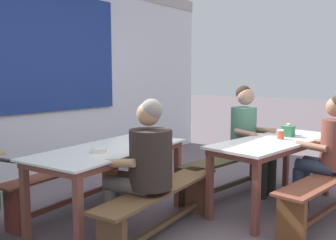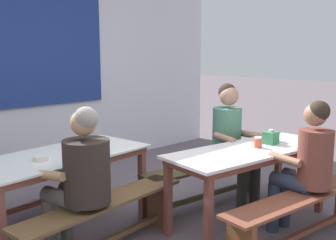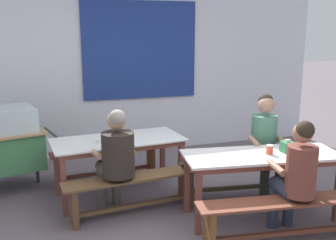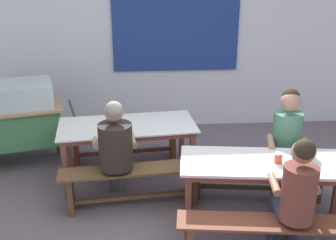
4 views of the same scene
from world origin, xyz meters
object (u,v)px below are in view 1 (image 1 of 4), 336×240
object	(u,v)px
bench_near_back	(229,169)
tissue_box	(288,131)
soup_bowl	(99,150)
bench_near_front	(328,191)
person_right_near_table	(248,132)
condiment_jar	(281,134)
dining_table_near	(275,147)
person_near_front	(328,148)
person_left_back_turned	(144,162)
dining_table_far	(110,156)
bench_far_front	(162,203)
bench_far_back	(69,184)

from	to	relation	value
bench_near_back	tissue_box	size ratio (longest dim) A/B	11.19
tissue_box	soup_bowl	bearing A→B (deg)	151.72
bench_near_back	tissue_box	world-z (taller)	tissue_box
bench_near_front	bench_near_back	bearing A→B (deg)	82.80
person_right_near_table	soup_bowl	distance (m)	2.02
bench_near_back	condiment_jar	size ratio (longest dim) A/B	15.72
dining_table_near	condiment_jar	size ratio (longest dim) A/B	17.41
bench_near_back	person_near_front	bearing A→B (deg)	-90.27
tissue_box	soup_bowl	xyz separation A→B (m)	(-1.91, 1.03, -0.04)
bench_near_front	person_left_back_turned	size ratio (longest dim) A/B	1.44
dining_table_near	person_near_front	world-z (taller)	person_near_front
tissue_box	bench_near_back	bearing A→B (deg)	109.32
soup_bowl	bench_near_back	bearing A→B (deg)	-13.58
dining_table_far	bench_near_back	size ratio (longest dim) A/B	1.04
dining_table_far	bench_far_front	world-z (taller)	dining_table_far
bench_far_back	tissue_box	bearing A→B (deg)	-43.86
dining_table_far	person_right_near_table	distance (m)	1.84
soup_bowl	dining_table_near	bearing A→B (deg)	-31.53
bench_far_back	tissue_box	distance (m)	2.49
bench_far_front	soup_bowl	size ratio (longest dim) A/B	11.45
dining_table_far	condiment_jar	size ratio (longest dim) A/B	16.30
dining_table_near	bench_far_front	world-z (taller)	dining_table_near
dining_table_near	bench_far_front	distance (m)	1.48
bench_near_front	tissue_box	bearing A→B (deg)	56.47
person_near_front	bench_far_front	bearing A→B (deg)	144.66
dining_table_far	person_near_front	distance (m)	2.17
condiment_jar	bench_far_front	bearing A→B (deg)	160.05
condiment_jar	person_left_back_turned	bearing A→B (deg)	160.40
person_near_front	condiment_jar	bearing A→B (deg)	90.04
person_near_front	tissue_box	xyz separation A→B (m)	(0.22, 0.49, 0.11)
bench_far_front	soup_bowl	bearing A→B (deg)	117.64
person_near_front	soup_bowl	world-z (taller)	person_near_front
tissue_box	bench_far_front	bearing A→B (deg)	162.50
tissue_box	person_near_front	bearing A→B (deg)	-114.42
bench_far_front	soup_bowl	xyz separation A→B (m)	(-0.27, 0.51, 0.46)
soup_bowl	bench_far_front	bearing A→B (deg)	-62.36
bench_far_back	tissue_box	world-z (taller)	tissue_box
dining_table_near	soup_bowl	world-z (taller)	soup_bowl
dining_table_far	dining_table_near	size ratio (longest dim) A/B	0.94
dining_table_far	person_near_front	bearing A→B (deg)	-47.14
bench_near_back	soup_bowl	world-z (taller)	soup_bowl
person_near_front	bench_far_back	bearing A→B (deg)	125.19
dining_table_near	person_left_back_turned	world-z (taller)	person_left_back_turned
bench_far_front	person_near_front	xyz separation A→B (m)	(1.42, -1.01, 0.40)
dining_table_far	bench_far_front	size ratio (longest dim) A/B	1.05
person_right_near_table	tissue_box	world-z (taller)	person_right_near_table
person_left_back_turned	person_near_front	xyz separation A→B (m)	(1.60, -1.06, -0.01)
bench_near_front	person_right_near_table	distance (m)	1.22
bench_near_back	bench_near_front	distance (m)	1.18
bench_near_back	bench_near_front	world-z (taller)	same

